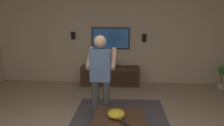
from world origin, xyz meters
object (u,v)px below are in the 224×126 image
at_px(bowl, 116,114).
at_px(remote_black, 124,123).
at_px(person_standing, 101,74).
at_px(wall_speaker_left, 144,38).
at_px(vase_round, 113,63).
at_px(media_console, 110,76).
at_px(remote_white, 120,117).
at_px(coffee_table, 119,125).
at_px(potted_plant_short, 223,74).
at_px(wall_speaker_right, 73,36).
at_px(tv, 111,38).

xyz_separation_m(bowl, remote_black, (-0.21, -0.13, -0.05)).
height_order(person_standing, wall_speaker_left, person_standing).
bearing_deg(vase_round, bowl, -175.80).
distance_m(media_console, remote_white, 2.93).
relative_size(coffee_table, wall_speaker_left, 4.55).
xyz_separation_m(person_standing, remote_black, (-0.81, -0.43, -0.52)).
height_order(coffee_table, potted_plant_short, potted_plant_short).
bearing_deg(wall_speaker_right, remote_white, -154.95).
distance_m(bowl, wall_speaker_left, 3.35).
relative_size(tv, vase_round, 5.08).
bearing_deg(bowl, tv, 5.32).
bearing_deg(person_standing, bowl, -152.04).
height_order(vase_round, wall_speaker_right, wall_speaker_right).
xyz_separation_m(coffee_table, vase_round, (2.95, 0.25, 0.36)).
bearing_deg(potted_plant_short, coffee_table, 134.64).
bearing_deg(tv, wall_speaker_right, -90.67).
xyz_separation_m(bowl, wall_speaker_left, (3.15, -0.70, 0.91)).
bearing_deg(coffee_table, wall_speaker_right, 24.39).
height_order(remote_black, wall_speaker_right, wall_speaker_right).
distance_m(person_standing, vase_round, 2.31).
distance_m(coffee_table, bowl, 0.18).
height_order(media_console, wall_speaker_right, wall_speaker_right).
height_order(tv, bowl, tv).
height_order(media_console, potted_plant_short, potted_plant_short).
height_order(bowl, remote_black, bowl).
distance_m(coffee_table, vase_round, 2.99).
bearing_deg(coffee_table, wall_speaker_left, -11.52).
xyz_separation_m(tv, remote_black, (-3.35, -0.42, -0.94)).
bearing_deg(media_console, wall_speaker_left, 104.41).
xyz_separation_m(vase_round, wall_speaker_right, (0.26, 1.20, 0.77)).
relative_size(tv, potted_plant_short, 1.75).
relative_size(person_standing, remote_black, 10.93).
height_order(potted_plant_short, remote_white, potted_plant_short).
distance_m(remote_white, remote_black, 0.21).
height_order(bowl, vase_round, vase_round).
bearing_deg(bowl, wall_speaker_right, 24.14).
bearing_deg(media_console, person_standing, -0.38).
xyz_separation_m(vase_round, wall_speaker_left, (0.26, -0.91, 0.71)).
height_order(tv, person_standing, tv).
xyz_separation_m(media_console, wall_speaker_right, (0.25, 1.12, 1.15)).
height_order(potted_plant_short, bowl, potted_plant_short).
relative_size(media_console, remote_white, 11.33).
distance_m(coffee_table, remote_white, 0.13).
distance_m(remote_white, wall_speaker_left, 3.36).
height_order(remote_black, wall_speaker_left, wall_speaker_left).
distance_m(tv, wall_speaker_left, 0.99).
height_order(remote_white, wall_speaker_right, wall_speaker_right).
bearing_deg(media_console, coffee_table, 6.45).
distance_m(vase_round, wall_speaker_left, 1.18).
relative_size(media_console, tv, 1.52).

